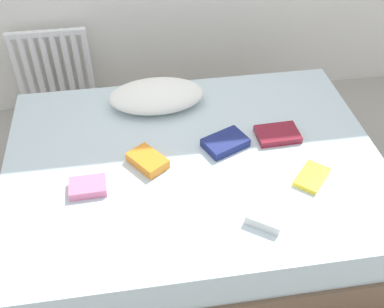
# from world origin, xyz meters

# --- Properties ---
(ground_plane) EXTENTS (8.00, 8.00, 0.00)m
(ground_plane) POSITION_xyz_m (0.00, 0.00, 0.00)
(ground_plane) COLOR #9E998E
(bed) EXTENTS (2.00, 1.50, 0.50)m
(bed) POSITION_xyz_m (0.00, 0.00, 0.25)
(bed) COLOR brown
(bed) RESTS_ON ground
(radiator) EXTENTS (0.54, 0.04, 0.59)m
(radiator) POSITION_xyz_m (-0.82, 1.20, 0.38)
(radiator) COLOR white
(radiator) RESTS_ON ground
(pillow) EXTENTS (0.56, 0.34, 0.13)m
(pillow) POSITION_xyz_m (-0.14, 0.49, 0.57)
(pillow) COLOR white
(pillow) RESTS_ON bed
(textbook_maroon) EXTENTS (0.23, 0.17, 0.04)m
(textbook_maroon) POSITION_xyz_m (0.48, 0.10, 0.52)
(textbook_maroon) COLOR maroon
(textbook_maroon) RESTS_ON bed
(textbook_pink) EXTENTS (0.18, 0.13, 0.04)m
(textbook_pink) POSITION_xyz_m (-0.54, -0.15, 0.52)
(textbook_pink) COLOR pink
(textbook_pink) RESTS_ON bed
(textbook_navy) EXTENTS (0.27, 0.23, 0.05)m
(textbook_navy) POSITION_xyz_m (0.18, 0.06, 0.52)
(textbook_navy) COLOR navy
(textbook_navy) RESTS_ON bed
(textbook_orange) EXTENTS (0.22, 0.24, 0.05)m
(textbook_orange) POSITION_xyz_m (-0.24, -0.01, 0.53)
(textbook_orange) COLOR orange
(textbook_orange) RESTS_ON bed
(textbook_white) EXTENTS (0.27, 0.29, 0.05)m
(textbook_white) POSITION_xyz_m (0.29, -0.42, 0.52)
(textbook_white) COLOR white
(textbook_white) RESTS_ON bed
(textbook_yellow) EXTENTS (0.22, 0.23, 0.03)m
(textbook_yellow) POSITION_xyz_m (0.56, -0.24, 0.51)
(textbook_yellow) COLOR yellow
(textbook_yellow) RESTS_ON bed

